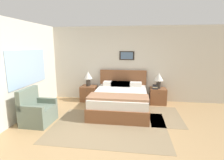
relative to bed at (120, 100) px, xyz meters
name	(u,v)px	position (x,y,z in m)	size (l,w,h in m)	color
ground_plane	(104,144)	(-0.14, -1.94, -0.33)	(16.00, 16.00, 0.00)	tan
wall_back	(119,64)	(-0.14, 1.09, 0.97)	(7.21, 0.09, 2.60)	beige
wall_left	(30,68)	(-2.58, -0.45, 0.98)	(0.08, 5.40, 2.60)	beige
area_rug_main	(109,126)	(-0.17, -1.16, -0.32)	(2.78, 1.99, 0.01)	#897556
area_rug_bedside	(165,116)	(1.29, -0.32, -0.32)	(0.86, 1.51, 0.01)	#897556
bed	(120,100)	(0.00, 0.00, 0.00)	(1.62, 2.07, 1.10)	brown
armchair	(37,112)	(-2.00, -1.20, -0.02)	(0.67, 0.77, 0.90)	slate
nightstand_near_window	(89,93)	(-1.20, 0.77, -0.06)	(0.53, 0.50, 0.54)	brown
nightstand_by_door	(158,96)	(1.21, 0.77, -0.06)	(0.53, 0.50, 0.54)	brown
table_lamp_near_window	(88,77)	(-1.21, 0.77, 0.55)	(0.30, 0.30, 0.52)	#2D2823
table_lamp_by_door	(159,78)	(1.21, 0.77, 0.55)	(0.30, 0.30, 0.52)	#2D2823
book_thick_bottom	(155,88)	(1.09, 0.72, 0.23)	(0.18, 0.28, 0.04)	#232328
book_hardcover_middle	(155,87)	(1.09, 0.72, 0.27)	(0.17, 0.24, 0.04)	beige
book_novel_upper	(155,86)	(1.09, 0.72, 0.31)	(0.17, 0.25, 0.03)	#232328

